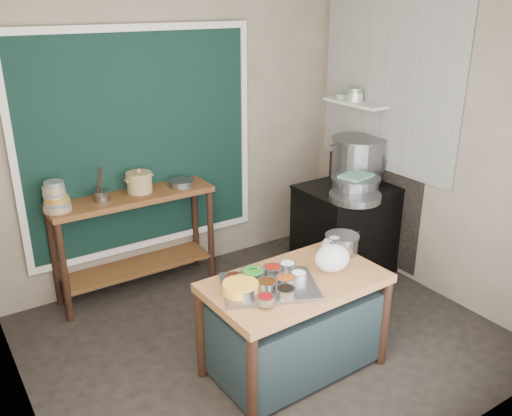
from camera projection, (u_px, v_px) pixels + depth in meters
floor at (265, 339)px, 4.37m from camera, size 3.50×3.00×0.02m
back_wall at (175, 131)px, 5.03m from camera, size 3.50×0.02×2.80m
left_wall at (0, 226)px, 2.96m from camera, size 0.02×3.00×2.80m
right_wall at (431, 139)px, 4.76m from camera, size 0.02×3.00×2.80m
curtain_panel at (141, 143)px, 4.84m from camera, size 2.10×0.02×1.90m
curtain_frame at (142, 143)px, 4.83m from camera, size 2.22×0.03×2.02m
tile_panel at (388, 80)px, 5.01m from camera, size 0.02×1.70×1.70m
soot_patch at (371, 193)px, 5.51m from camera, size 0.01×1.30×1.30m
wall_shelf at (355, 103)px, 5.28m from camera, size 0.22×0.70×0.03m
prep_table at (294, 325)px, 3.88m from camera, size 1.27×0.75×0.75m
back_counter at (136, 244)px, 4.91m from camera, size 1.45×0.40×0.95m
stove_block at (347, 230)px, 5.33m from camera, size 0.90×0.68×0.85m
stove_top at (350, 188)px, 5.17m from camera, size 0.92×0.69×0.03m
condiment_tray at (269, 287)px, 3.62m from camera, size 0.75×0.66×0.03m
condiment_bowls at (265, 281)px, 3.60m from camera, size 0.58×0.45×0.07m
yellow_basin at (240, 289)px, 3.52m from camera, size 0.29×0.29×0.09m
saucepan at (342, 244)px, 4.10m from camera, size 0.33×0.33×0.14m
plastic_bag_a at (332, 258)px, 3.82m from camera, size 0.27×0.24×0.20m
plastic_bag_b at (334, 246)px, 4.06m from camera, size 0.22×0.19×0.15m
bowl_stack at (56, 198)px, 4.35m from camera, size 0.22×0.22×0.25m
utensil_cup at (101, 195)px, 4.60m from camera, size 0.19×0.19×0.09m
ceramic_crock at (139, 183)px, 4.78m from camera, size 0.29×0.29×0.16m
wide_bowl at (181, 183)px, 4.95m from camera, size 0.27×0.27×0.06m
stock_pot at (357, 159)px, 5.28m from camera, size 0.70×0.70×0.42m
pot_lid at (367, 159)px, 5.31m from camera, size 0.22×0.42×0.40m
steamer at (355, 185)px, 4.98m from camera, size 0.48×0.48×0.15m
green_cloth at (356, 176)px, 4.95m from camera, size 0.32×0.27×0.02m
shallow_pan at (355, 197)px, 4.81m from camera, size 0.51×0.51×0.06m
shelf_bowl_stack at (355, 95)px, 5.25m from camera, size 0.16×0.16×0.13m
shelf_bowl_green at (342, 96)px, 5.41m from camera, size 0.15×0.15×0.05m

